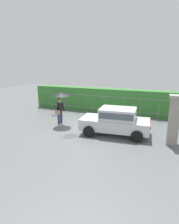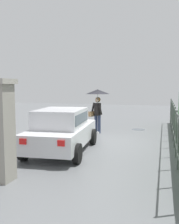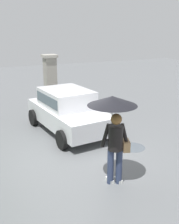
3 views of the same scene
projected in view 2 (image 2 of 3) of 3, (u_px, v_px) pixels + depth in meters
name	position (u px, v px, depth m)	size (l,w,h in m)	color
ground_plane	(96.00, 140.00, 10.43)	(40.00, 40.00, 0.00)	slate
car	(62.00, 129.00, 8.55)	(3.86, 2.13, 1.48)	silver
pedestrian	(97.00, 99.00, 11.86)	(1.12, 1.12, 2.09)	#2D3856
gate_pillar	(1.00, 129.00, 5.87)	(0.60, 0.60, 2.42)	gray
fence_section	(174.00, 123.00, 9.65)	(11.16, 0.05, 1.50)	#59605B
puddle_near	(55.00, 137.00, 11.10)	(0.77, 0.77, 0.00)	#4C545B
puddle_far	(138.00, 129.00, 13.02)	(0.68, 0.68, 0.00)	#4C545B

